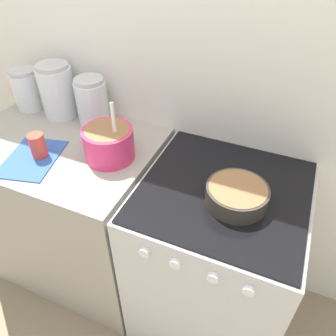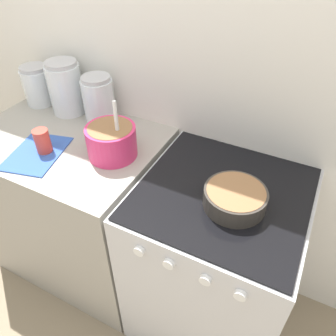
{
  "view_description": "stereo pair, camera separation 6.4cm",
  "coord_description": "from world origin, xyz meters",
  "px_view_note": "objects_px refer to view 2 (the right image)",
  "views": [
    {
      "loc": [
        0.52,
        -0.61,
        1.78
      ],
      "look_at": [
        0.12,
        0.31,
        0.95
      ],
      "focal_mm": 35.0,
      "sensor_mm": 36.0,
      "label": 1
    },
    {
      "loc": [
        0.57,
        -0.59,
        1.78
      ],
      "look_at": [
        0.12,
        0.31,
        0.95
      ],
      "focal_mm": 35.0,
      "sensor_mm": 36.0,
      "label": 2
    }
  ],
  "objects_px": {
    "stove": "(213,261)",
    "mixing_bowl": "(111,140)",
    "storage_jar_right": "(99,102)",
    "tin_can": "(43,141)",
    "storage_jar_middle": "(66,91)",
    "baking_pan": "(235,198)",
    "storage_jar_left": "(38,88)"
  },
  "relations": [
    {
      "from": "stove",
      "to": "baking_pan",
      "type": "relative_size",
      "value": 3.93
    },
    {
      "from": "baking_pan",
      "to": "tin_can",
      "type": "height_order",
      "value": "tin_can"
    },
    {
      "from": "stove",
      "to": "mixing_bowl",
      "type": "bearing_deg",
      "value": 179.4
    },
    {
      "from": "storage_jar_left",
      "to": "tin_can",
      "type": "height_order",
      "value": "storage_jar_left"
    },
    {
      "from": "stove",
      "to": "storage_jar_middle",
      "type": "bearing_deg",
      "value": 166.64
    },
    {
      "from": "storage_jar_left",
      "to": "baking_pan",
      "type": "bearing_deg",
      "value": -12.93
    },
    {
      "from": "baking_pan",
      "to": "storage_jar_left",
      "type": "bearing_deg",
      "value": 167.07
    },
    {
      "from": "stove",
      "to": "tin_can",
      "type": "relative_size",
      "value": 8.01
    },
    {
      "from": "stove",
      "to": "storage_jar_right",
      "type": "xyz_separation_m",
      "value": [
        -0.74,
        0.22,
        0.55
      ]
    },
    {
      "from": "mixing_bowl",
      "to": "tin_can",
      "type": "relative_size",
      "value": 2.41
    },
    {
      "from": "storage_jar_right",
      "to": "mixing_bowl",
      "type": "bearing_deg",
      "value": -44.55
    },
    {
      "from": "baking_pan",
      "to": "mixing_bowl",
      "type": "bearing_deg",
      "value": 174.28
    },
    {
      "from": "storage_jar_middle",
      "to": "storage_jar_right",
      "type": "height_order",
      "value": "storage_jar_middle"
    },
    {
      "from": "stove",
      "to": "storage_jar_right",
      "type": "relative_size",
      "value": 3.86
    },
    {
      "from": "stove",
      "to": "storage_jar_left",
      "type": "relative_size",
      "value": 4.31
    },
    {
      "from": "mixing_bowl",
      "to": "tin_can",
      "type": "height_order",
      "value": "mixing_bowl"
    },
    {
      "from": "stove",
      "to": "tin_can",
      "type": "distance_m",
      "value": 0.95
    },
    {
      "from": "storage_jar_middle",
      "to": "tin_can",
      "type": "xyz_separation_m",
      "value": [
        0.14,
        -0.34,
        -0.06
      ]
    },
    {
      "from": "baking_pan",
      "to": "tin_can",
      "type": "xyz_separation_m",
      "value": [
        -0.85,
        -0.06,
        0.02
      ]
    },
    {
      "from": "stove",
      "to": "mixing_bowl",
      "type": "xyz_separation_m",
      "value": [
        -0.52,
        0.01,
        0.53
      ]
    },
    {
      "from": "mixing_bowl",
      "to": "storage_jar_middle",
      "type": "bearing_deg",
      "value": 152.79
    },
    {
      "from": "stove",
      "to": "tin_can",
      "type": "xyz_separation_m",
      "value": [
        -0.8,
        -0.12,
        0.51
      ]
    },
    {
      "from": "storage_jar_left",
      "to": "storage_jar_middle",
      "type": "xyz_separation_m",
      "value": [
        0.2,
        0.0,
        0.03
      ]
    },
    {
      "from": "stove",
      "to": "storage_jar_right",
      "type": "height_order",
      "value": "storage_jar_right"
    },
    {
      "from": "tin_can",
      "to": "mixing_bowl",
      "type": "bearing_deg",
      "value": 23.4
    },
    {
      "from": "tin_can",
      "to": "stove",
      "type": "bearing_deg",
      "value": 8.29
    },
    {
      "from": "mixing_bowl",
      "to": "tin_can",
      "type": "distance_m",
      "value": 0.31
    },
    {
      "from": "mixing_bowl",
      "to": "storage_jar_left",
      "type": "xyz_separation_m",
      "value": [
        -0.63,
        0.22,
        0.01
      ]
    },
    {
      "from": "mixing_bowl",
      "to": "storage_jar_middle",
      "type": "distance_m",
      "value": 0.48
    },
    {
      "from": "stove",
      "to": "storage_jar_right",
      "type": "distance_m",
      "value": 0.95
    },
    {
      "from": "storage_jar_left",
      "to": "tin_can",
      "type": "bearing_deg",
      "value": -44.56
    },
    {
      "from": "storage_jar_left",
      "to": "storage_jar_right",
      "type": "relative_size",
      "value": 0.9
    }
  ]
}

